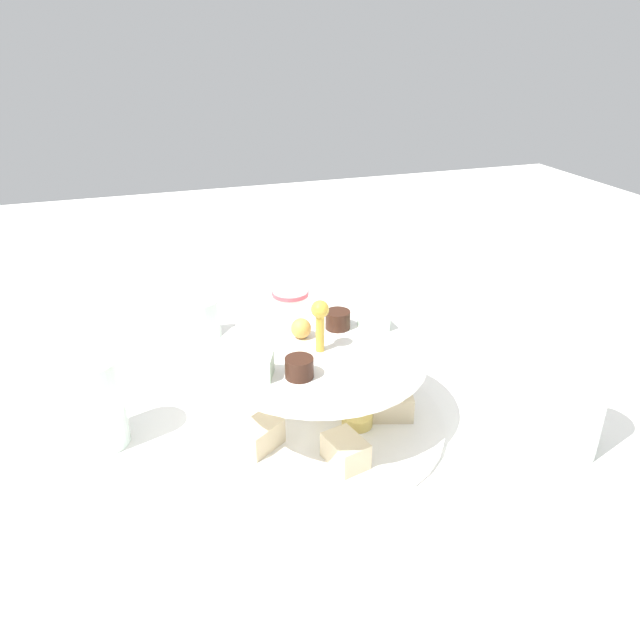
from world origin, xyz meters
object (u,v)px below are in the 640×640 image
at_px(water_glass_tall_right, 573,400).
at_px(water_glass_short_left, 199,321).
at_px(tiered_serving_stand, 320,394).
at_px(butter_knife_right, 443,325).
at_px(water_glass_mid_back, 97,403).
at_px(teacup_with_saucer, 291,306).

xyz_separation_m(water_glass_tall_right, water_glass_short_left, (-0.35, 0.39, -0.03)).
bearing_deg(tiered_serving_stand, butter_knife_right, 35.06).
relative_size(water_glass_tall_right, water_glass_mid_back, 1.24).
bearing_deg(water_glass_tall_right, water_glass_mid_back, 160.15).
height_order(water_glass_tall_right, water_glass_short_left, water_glass_tall_right).
distance_m(water_glass_short_left, teacup_with_saucer, 0.15).
bearing_deg(water_glass_short_left, tiered_serving_stand, -68.04).
relative_size(butter_knife_right, water_glass_mid_back, 1.59).
bearing_deg(water_glass_short_left, water_glass_mid_back, -123.94).
distance_m(water_glass_tall_right, butter_knife_right, 0.33).
distance_m(tiered_serving_stand, teacup_with_saucer, 0.29).
bearing_deg(water_glass_short_left, water_glass_tall_right, -48.04).
distance_m(tiered_serving_stand, water_glass_short_left, 0.28).
xyz_separation_m(tiered_serving_stand, water_glass_tall_right, (0.25, -0.13, 0.02)).
relative_size(water_glass_short_left, teacup_with_saucer, 0.78).
distance_m(water_glass_short_left, water_glass_mid_back, 0.26).
distance_m(water_glass_tall_right, water_glass_short_left, 0.52).
distance_m(water_glass_short_left, butter_knife_right, 0.38).
xyz_separation_m(butter_knife_right, water_glass_mid_back, (-0.51, -0.14, 0.05)).
xyz_separation_m(water_glass_short_left, water_glass_mid_back, (-0.14, -0.21, 0.02)).
bearing_deg(butter_knife_right, water_glass_mid_back, 79.30).
bearing_deg(tiered_serving_stand, water_glass_short_left, 111.96).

